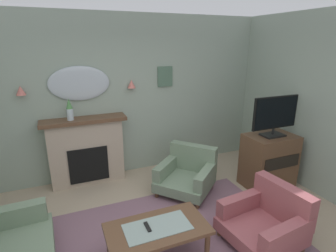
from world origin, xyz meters
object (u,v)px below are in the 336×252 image
coffee_table (157,231)px  armchair_beside_couch (267,220)px  tv_remote (148,227)px  tv_cabinet (268,161)px  tv_flatscreen (275,115)px  wall_sconce_right (131,84)px  wall_mirror (79,83)px  wall_sconce_left (21,90)px  framed_picture (165,76)px  armchair_in_corner (188,173)px  fireplace (87,152)px  mantel_vase_left (70,110)px

coffee_table → armchair_beside_couch: bearing=-9.3°
coffee_table → tv_remote: tv_remote is taller
tv_cabinet → tv_flatscreen: bearing=-90.0°
wall_sconce_right → tv_flatscreen: (1.94, -1.39, -0.41)m
tv_cabinet → coffee_table: bearing=-159.8°
wall_mirror → wall_sconce_left: bearing=-176.6°
tv_cabinet → wall_mirror: bearing=153.1°
coffee_table → armchair_beside_couch: armchair_beside_couch is taller
wall_sconce_left → framed_picture: 2.35m
tv_remote → tv_cabinet: tv_cabinet is taller
armchair_beside_couch → tv_flatscreen: (0.97, 1.04, 0.94)m
wall_mirror → coffee_table: bearing=-77.8°
framed_picture → tv_cabinet: framed_picture is taller
wall_mirror → wall_sconce_left: size_ratio=6.86×
wall_sconce_right → armchair_beside_couch: (0.97, -2.43, -1.35)m
wall_mirror → framed_picture: bearing=0.4°
armchair_in_corner → armchair_beside_couch: 1.49m
framed_picture → tv_flatscreen: 2.00m
wall_mirror → coffee_table: 2.67m
tv_flatscreen → fireplace: bearing=155.1°
mantel_vase_left → coffee_table: (0.69, -2.09, -0.95)m
fireplace → tv_cabinet: (2.79, -1.27, -0.12)m
wall_sconce_right → tv_remote: 2.54m
framed_picture → armchair_beside_couch: bearing=-82.7°
wall_sconce_right → tv_cabinet: bearing=-35.2°
mantel_vase_left → armchair_beside_couch: mantel_vase_left is taller
fireplace → tv_remote: bearing=-79.5°
fireplace → framed_picture: size_ratio=3.78×
mantel_vase_left → wall_sconce_right: wall_sconce_right is taller
fireplace → armchair_beside_couch: 2.97m
fireplace → tv_remote: fireplace is taller
coffee_table → armchair_in_corner: bearing=51.3°
armchair_in_corner → framed_picture: bearing=88.3°
fireplace → armchair_beside_couch: size_ratio=1.51×
wall_sconce_right → tv_cabinet: wall_sconce_right is taller
wall_mirror → wall_sconce_right: size_ratio=6.86×
fireplace → wall_mirror: wall_mirror is taller
armchair_in_corner → tv_flatscreen: size_ratio=1.36×
armchair_beside_couch → armchair_in_corner: bearing=103.5°
wall_sconce_right → coffee_table: size_ratio=0.13×
framed_picture → tv_remote: (-1.11, -2.24, -1.30)m
wall_sconce_left → coffee_table: (1.34, -2.21, -1.28)m
wall_sconce_left → armchair_in_corner: wall_sconce_left is taller
framed_picture → tv_flatscreen: size_ratio=0.43×
armchair_in_corner → tv_flatscreen: 1.67m
wall_sconce_right → coffee_table: bearing=-99.3°
framed_picture → wall_mirror: bearing=-179.6°
coffee_table → tv_flatscreen: 2.59m
wall_sconce_left → framed_picture: bearing=1.5°
mantel_vase_left → tv_remote: 2.32m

